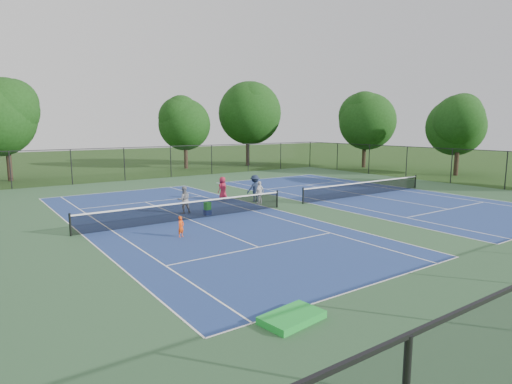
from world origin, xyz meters
TOP-DOWN VIEW (x-y plane):
  - ground at (0.00, 0.00)m, footprint 140.00×140.00m
  - court_pad at (0.00, 0.00)m, footprint 36.00×36.00m
  - tennis_court_left at (-7.00, 0.00)m, footprint 12.00×23.83m
  - tennis_court_right at (7.00, 0.00)m, footprint 12.00×23.83m
  - perimeter_fence at (0.00, 0.00)m, footprint 36.08×36.08m
  - tree_back_a at (-13.00, 24.00)m, footprint 6.80×6.80m
  - tree_back_c at (5.00, 25.00)m, footprint 6.00×6.00m
  - tree_back_d at (13.00, 24.00)m, footprint 7.80×7.80m
  - tree_side_e at (23.00, 14.00)m, footprint 6.60×6.60m
  - tree_side_f at (24.00, 3.00)m, footprint 5.80×5.80m
  - child_player at (-8.90, -3.04)m, footprint 0.41×0.35m
  - instructor at (-6.47, 1.70)m, footprint 0.86×0.73m
  - bystander_a at (-1.22, 1.60)m, footprint 0.94×0.66m
  - bystander_b at (-1.02, 2.42)m, footprint 1.17×0.70m
  - bystander_c at (-2.30, 4.40)m, footprint 0.87×0.70m
  - ball_crate at (-5.62, 0.49)m, footprint 0.40×0.31m
  - ball_hopper at (-5.62, 0.49)m, footprint 0.39×0.33m
  - green_tarp at (-10.21, -12.36)m, footprint 1.75×1.18m

SIDE VIEW (x-z plane):
  - ground at x=0.00m, z-range 0.00..0.00m
  - court_pad at x=0.00m, z-range 0.00..0.01m
  - tennis_court_left at x=-7.00m, z-range -0.44..0.63m
  - tennis_court_right at x=7.00m, z-range -0.44..0.63m
  - green_tarp at x=-10.21m, z-range 0.01..0.20m
  - ball_crate at x=-5.62m, z-range 0.00..0.31m
  - child_player at x=-8.90m, z-range 0.00..0.96m
  - ball_hopper at x=-5.62m, z-range 0.31..0.74m
  - bystander_a at x=-1.22m, z-range 0.00..1.48m
  - bystander_c at x=-2.30m, z-range 0.00..1.55m
  - instructor at x=-6.47m, z-range 0.00..1.56m
  - bystander_b at x=-1.02m, z-range 0.00..1.78m
  - perimeter_fence at x=0.00m, z-range 0.09..3.11m
  - tree_side_f at x=24.00m, z-range 1.19..9.31m
  - tree_back_c at x=5.00m, z-range 1.28..9.68m
  - tree_side_e at x=23.00m, z-range 1.37..10.25m
  - tree_back_a at x=-13.00m, z-range 1.46..10.61m
  - tree_back_d at x=13.00m, z-range 1.64..12.01m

